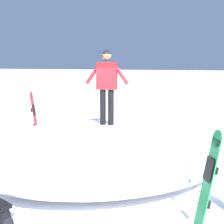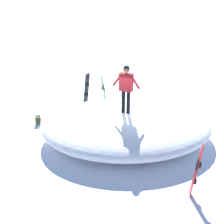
% 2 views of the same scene
% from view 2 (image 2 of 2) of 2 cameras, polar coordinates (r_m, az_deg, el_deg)
% --- Properties ---
extents(ground, '(240.00, 240.00, 0.00)m').
position_cam_2_polar(ground, '(12.15, 2.24, -3.91)').
color(ground, white).
extents(snow_mound, '(8.08, 8.21, 1.11)m').
position_cam_2_polar(snow_mound, '(11.52, 2.87, -2.46)').
color(snow_mound, white).
rests_on(snow_mound, ground).
extents(snowboarder_standing, '(0.31, 1.07, 1.80)m').
position_cam_2_polar(snowboarder_standing, '(10.80, 2.71, 5.22)').
color(snowboarder_standing, black).
rests_on(snowboarder_standing, snow_mound).
extents(snowboard_primary_upright, '(0.35, 0.31, 1.67)m').
position_cam_2_polar(snowboard_primary_upright, '(8.71, 15.87, -10.50)').
color(snowboard_primary_upright, red).
rests_on(snowboard_primary_upright, ground).
extents(snowboard_secondary_upright, '(0.30, 0.28, 1.61)m').
position_cam_2_polar(snowboard_secondary_upright, '(14.72, -4.84, 4.60)').
color(snowboard_secondary_upright, black).
rests_on(snowboard_secondary_upright, ground).
extents(snowboard_tertiary_upright, '(0.37, 0.38, 1.63)m').
position_cam_2_polar(snowboard_tertiary_upright, '(14.17, -1.56, 3.95)').
color(snowboard_tertiary_upright, '#1E8C47').
rests_on(snowboard_tertiary_upright, ground).
extents(backpack_near, '(0.57, 0.56, 0.33)m').
position_cam_2_polar(backpack_near, '(13.20, -13.90, -1.47)').
color(backpack_near, '#383D23').
rests_on(backpack_near, ground).
extents(backpack_far, '(0.37, 0.66, 0.43)m').
position_cam_2_polar(backpack_far, '(13.88, 11.33, 0.28)').
color(backpack_far, black).
rests_on(backpack_far, ground).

